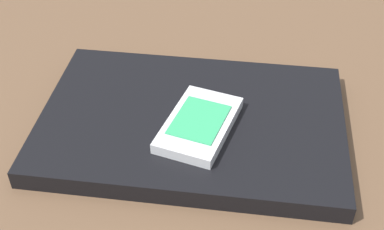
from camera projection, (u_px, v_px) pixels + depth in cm
name	position (u px, v px, depth cm)	size (l,w,h in cm)	color
desk_surface	(133.00, 143.00, 59.04)	(120.00, 80.00, 3.00)	brown
laptop_closed	(192.00, 122.00, 57.89)	(32.46, 22.00, 2.09)	black
cell_phone_on_laptop	(199.00, 124.00, 55.01)	(10.20, 12.14, 1.31)	silver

